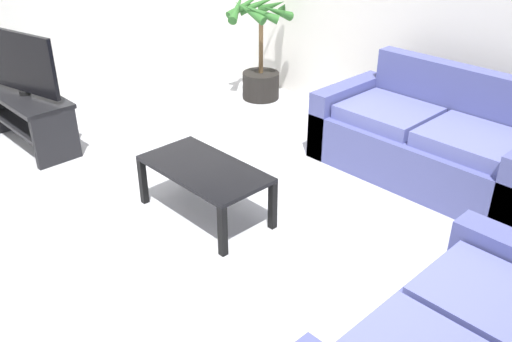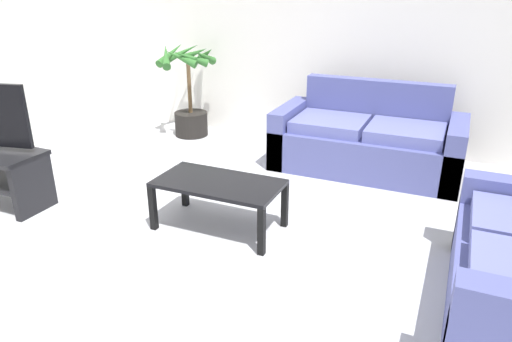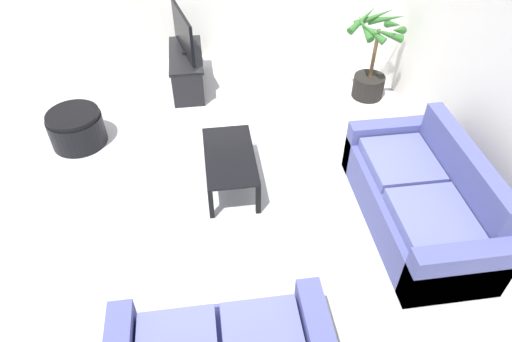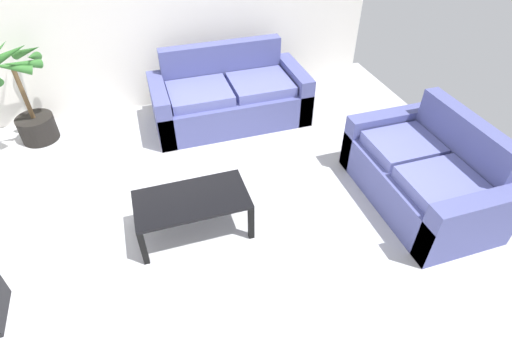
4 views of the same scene
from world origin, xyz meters
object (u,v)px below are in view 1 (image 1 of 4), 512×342
at_px(couch_main, 430,143).
at_px(potted_palm, 260,55).
at_px(tv_stand, 29,113).
at_px(tv, 19,62).
at_px(coffee_table, 204,173).

height_order(couch_main, potted_palm, potted_palm).
bearing_deg(potted_palm, couch_main, -6.51).
xyz_separation_m(tv_stand, tv, (-0.00, 0.00, 0.49)).
relative_size(tv_stand, tv, 1.14).
relative_size(tv_stand, potted_palm, 0.94).
xyz_separation_m(tv_stand, coffee_table, (2.12, 0.41, 0.02)).
xyz_separation_m(couch_main, potted_palm, (-2.34, 0.27, 0.21)).
bearing_deg(coffee_table, potted_palm, 126.50).
bearing_deg(tv, tv_stand, -77.11).
bearing_deg(coffee_table, couch_main, 65.42).
distance_m(tv, coffee_table, 2.20).
bearing_deg(tv, potted_palm, 76.47).
xyz_separation_m(tv_stand, potted_palm, (0.59, 2.46, 0.18)).
height_order(tv, potted_palm, potted_palm).
bearing_deg(tv_stand, coffee_table, 10.85).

